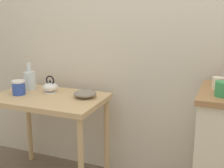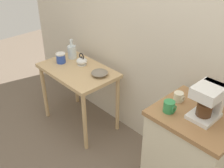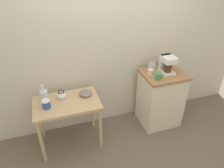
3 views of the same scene
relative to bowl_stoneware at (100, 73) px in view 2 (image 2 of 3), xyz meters
The scene contains 12 objects.
ground_plane 0.90m from the bowl_stoneware, 13.97° to the right, with size 8.00×8.00×0.00m, color #6B5B4C.
back_wall 0.91m from the bowl_stoneware, 30.13° to the left, with size 4.40×0.10×2.80m, color beige.
wooden_table 0.32m from the bowl_stoneware, 164.07° to the right, with size 0.86×0.55×0.74m.
kitchen_counter 1.21m from the bowl_stoneware, ahead, with size 0.62×0.54×0.91m.
bowl_stoneware is the anchor object (origin of this frame).
teakettle 0.32m from the bowl_stoneware, behind, with size 0.15×0.12×0.14m.
glass_carafe_vase 0.55m from the bowl_stoneware, behind, with size 0.10×0.10×0.23m.
canister_enamel 0.54m from the bowl_stoneware, 167.07° to the right, with size 0.11×0.11×0.11m.
coffee_maker 1.25m from the bowl_stoneware, ahead, with size 0.18×0.22×0.26m.
mug_small_cream 0.98m from the bowl_stoneware, ahead, with size 0.08×0.08×0.08m.
mug_tall_green 1.03m from the bowl_stoneware, 10.44° to the right, with size 0.09×0.08×0.09m.
table_clock 1.07m from the bowl_stoneware, ahead, with size 0.12×0.06×0.13m.
Camera 2 is at (1.44, -1.49, 2.13)m, focal length 43.70 mm.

